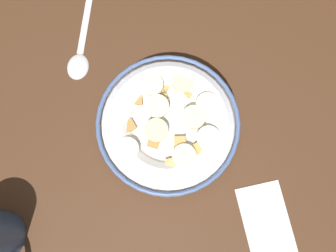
% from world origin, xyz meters
% --- Properties ---
extents(ground_plane, '(1.33, 1.33, 0.02)m').
position_xyz_m(ground_plane, '(0.00, 0.00, -0.01)').
color(ground_plane, '#472B19').
extents(cereal_bowl, '(0.19, 0.19, 0.06)m').
position_xyz_m(cereal_bowl, '(-0.00, 0.00, 0.03)').
color(cereal_bowl, white).
rests_on(cereal_bowl, ground_plane).
extents(spoon, '(0.14, 0.12, 0.01)m').
position_xyz_m(spoon, '(-0.17, -0.05, 0.00)').
color(spoon, silver).
rests_on(spoon, ground_plane).
extents(folded_napkin, '(0.12, 0.10, 0.00)m').
position_xyz_m(folded_napkin, '(0.18, 0.04, 0.00)').
color(folded_napkin, white).
rests_on(folded_napkin, ground_plane).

